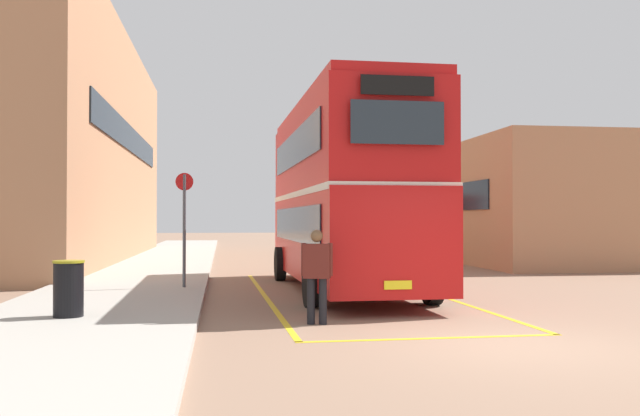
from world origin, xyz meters
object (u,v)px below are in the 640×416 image
(double_decker_bus, at_px, (344,192))
(litter_bin, at_px, (68,288))
(single_deck_bus, at_px, (377,223))
(pedestrian_boarding, at_px, (317,270))
(bus_stop_sign, at_px, (184,219))

(double_decker_bus, height_order, litter_bin, double_decker_bus)
(double_decker_bus, xyz_separation_m, single_deck_bus, (5.01, 18.21, -0.87))
(double_decker_bus, bearing_deg, pedestrian_boarding, -104.82)
(litter_bin, bearing_deg, pedestrian_boarding, -7.36)
(pedestrian_boarding, xyz_separation_m, litter_bin, (-4.27, 0.55, -0.32))
(pedestrian_boarding, relative_size, litter_bin, 1.69)
(litter_bin, distance_m, bus_stop_sign, 5.38)
(litter_bin, bearing_deg, double_decker_bus, 40.48)
(double_decker_bus, xyz_separation_m, bus_stop_sign, (-4.01, 0.09, -0.67))
(double_decker_bus, bearing_deg, litter_bin, -139.52)
(single_deck_bus, xyz_separation_m, litter_bin, (-10.72, -23.08, -1.01))
(single_deck_bus, bearing_deg, bus_stop_sign, -116.46)
(single_deck_bus, xyz_separation_m, pedestrian_boarding, (-6.45, -23.63, -0.69))
(pedestrian_boarding, height_order, bus_stop_sign, bus_stop_sign)
(single_deck_bus, relative_size, bus_stop_sign, 3.26)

